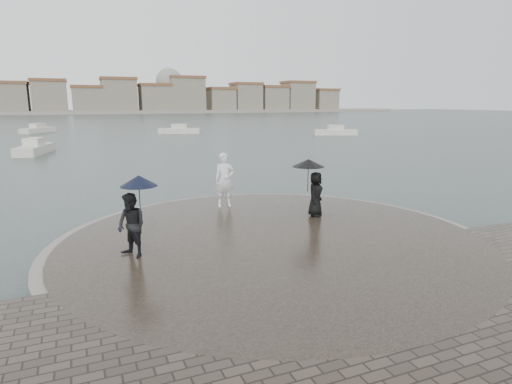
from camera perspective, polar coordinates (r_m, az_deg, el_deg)
name	(u,v)px	position (r m, az deg, el deg)	size (l,w,h in m)	color
ground	(343,301)	(9.62, 11.52, -14.01)	(400.00, 400.00, 0.00)	#2B3835
kerb_ring	(274,244)	(12.37, 2.36, -7.01)	(12.50, 12.50, 0.32)	gray
quay_tip	(274,244)	(12.37, 2.36, -6.91)	(11.90, 11.90, 0.36)	#2D261E
statue	(225,180)	(15.75, -4.21, 1.61)	(0.73, 0.48, 2.00)	white
visitor_left	(133,215)	(11.04, -16.06, -2.90)	(1.19, 1.07, 2.04)	black
visitor_right	(313,182)	(14.51, 7.59, 1.27)	(1.24, 1.12, 1.95)	black
far_skyline	(68,98)	(167.80, -23.80, 11.40)	(260.00, 20.00, 37.00)	gray
boats	(156,134)	(53.63, -13.18, 7.53)	(40.75, 32.75, 1.50)	beige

